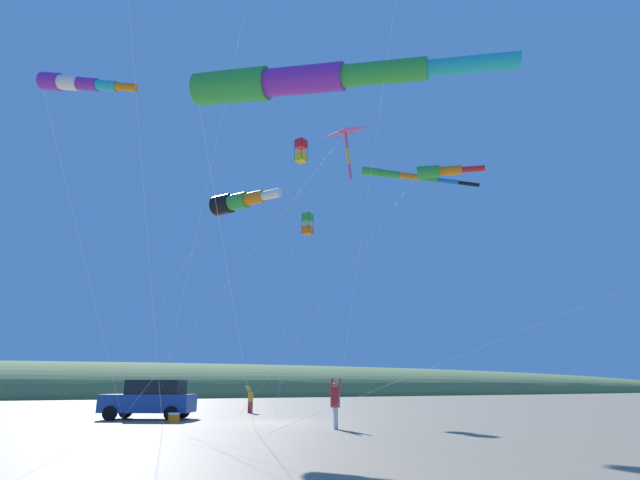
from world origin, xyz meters
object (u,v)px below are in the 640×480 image
(cooler_box, at_px, (174,418))
(kite_windsock_striped_overhead, at_px, (237,202))
(person_adult_flyer, at_px, (335,401))
(kite_windsock_orange_high_right, at_px, (403,176))
(kite_windsock_teal_far_right, at_px, (298,80))
(kite_box_long_streamer_left, at_px, (307,224))
(kite_windsock_rainbow_low_near, at_px, (440,171))
(kite_box_green_low_center, at_px, (301,151))
(parked_car, at_px, (151,399))
(kite_windsock_small_distant, at_px, (75,84))
(kite_delta_blue_topmost, at_px, (345,133))
(person_child_green_jacket, at_px, (250,398))

(cooler_box, relative_size, kite_windsock_striped_overhead, 0.06)
(person_adult_flyer, xyz_separation_m, kite_windsock_orange_high_right, (-7.19, 8.43, 13.45))
(kite_windsock_teal_far_right, bearing_deg, kite_box_long_streamer_left, 156.40)
(kite_windsock_rainbow_low_near, distance_m, kite_box_green_low_center, 10.66)
(parked_car, bearing_deg, kite_windsock_orange_high_right, 83.52)
(parked_car, distance_m, kite_windsock_teal_far_right, 19.17)
(cooler_box, xyz_separation_m, kite_windsock_striped_overhead, (4.13, 1.34, 9.01))
(kite_box_green_low_center, bearing_deg, kite_windsock_rainbow_low_near, 20.95)
(kite_windsock_orange_high_right, bearing_deg, kite_windsock_teal_far_right, -40.48)
(person_adult_flyer, bearing_deg, kite_box_green_low_center, 166.61)
(person_adult_flyer, distance_m, kite_windsock_rainbow_low_near, 11.90)
(person_adult_flyer, height_order, kite_windsock_teal_far_right, kite_windsock_teal_far_right)
(kite_windsock_striped_overhead, distance_m, kite_windsock_orange_high_right, 14.24)
(parked_car, distance_m, kite_windsock_small_distant, 15.86)
(kite_delta_blue_topmost, bearing_deg, kite_windsock_small_distant, -96.96)
(cooler_box, height_order, kite_box_green_low_center, kite_box_green_low_center)
(person_adult_flyer, bearing_deg, kite_windsock_teal_far_right, -30.66)
(kite_windsock_small_distant, xyz_separation_m, kite_windsock_striped_overhead, (-5.02, 6.49, -1.19))
(cooler_box, relative_size, kite_windsock_teal_far_right, 0.05)
(cooler_box, bearing_deg, kite_box_green_low_center, 112.85)
(kite_windsock_small_distant, bearing_deg, kite_box_green_low_center, 134.61)
(parked_car, bearing_deg, kite_windsock_striped_overhead, 16.43)
(kite_windsock_teal_far_right, bearing_deg, person_child_green_jacket, 165.10)
(parked_car, height_order, person_adult_flyer, person_adult_flyer)
(cooler_box, bearing_deg, person_child_green_jacket, 138.64)
(kite_windsock_striped_overhead, bearing_deg, kite_box_green_low_center, 140.72)
(kite_delta_blue_topmost, xyz_separation_m, kite_windsock_striped_overhead, (-6.07, -2.11, -0.89))
(person_child_green_jacket, relative_size, kite_windsock_small_distant, 0.12)
(kite_box_long_streamer_left, bearing_deg, kite_windsock_teal_far_right, -23.60)
(kite_windsock_small_distant, distance_m, kite_windsock_orange_high_right, 21.68)
(kite_windsock_small_distant, height_order, kite_windsock_orange_high_right, kite_windsock_orange_high_right)
(person_child_green_jacket, height_order, kite_windsock_small_distant, kite_windsock_small_distant)
(parked_car, distance_m, kite_windsock_striped_overhead, 10.96)
(person_adult_flyer, relative_size, kite_windsock_striped_overhead, 0.19)
(kite_delta_blue_topmost, distance_m, kite_windsock_orange_high_right, 15.77)
(kite_windsock_small_distant, bearing_deg, cooler_box, 150.60)
(person_child_green_jacket, relative_size, kite_box_green_low_center, 0.09)
(kite_windsock_teal_far_right, bearing_deg, kite_box_green_low_center, 157.57)
(kite_box_green_low_center, relative_size, kite_windsock_orange_high_right, 1.07)
(kite_windsock_orange_high_right, bearing_deg, kite_box_green_low_center, -106.53)
(cooler_box, distance_m, kite_windsock_striped_overhead, 10.00)
(person_adult_flyer, distance_m, kite_windsock_striped_overhead, 9.19)
(kite_box_long_streamer_left, relative_size, kite_windsock_orange_high_right, 0.83)
(person_adult_flyer, xyz_separation_m, person_child_green_jacket, (-12.16, 0.36, -0.18))
(parked_car, distance_m, kite_delta_blue_topmost, 16.41)
(cooler_box, xyz_separation_m, kite_windsock_rainbow_low_near, (6.09, 10.68, 11.28))
(kite_windsock_teal_far_right, xyz_separation_m, kite_box_green_low_center, (-17.85, 7.37, 7.21))
(kite_delta_blue_topmost, height_order, kite_box_green_low_center, kite_box_green_low_center)
(parked_car, relative_size, kite_box_green_low_center, 0.28)
(kite_windsock_small_distant, bearing_deg, kite_windsock_striped_overhead, 127.73)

